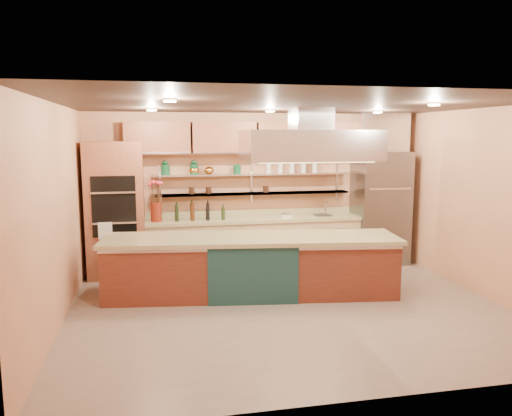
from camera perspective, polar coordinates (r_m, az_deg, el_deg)
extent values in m
cube|color=gray|center=(7.13, 3.76, -11.45)|extent=(6.00, 5.00, 0.02)
cube|color=black|center=(6.72, 4.00, 11.72)|extent=(6.00, 5.00, 0.02)
cube|color=tan|center=(9.20, -0.26, 2.07)|extent=(6.00, 0.04, 2.80)
cube|color=tan|center=(4.47, 12.45, -4.78)|extent=(6.00, 0.04, 2.80)
cube|color=tan|center=(6.66, -21.89, -0.91)|extent=(0.04, 5.00, 2.80)
cube|color=tan|center=(8.11, 24.77, 0.47)|extent=(0.04, 5.00, 2.80)
cube|color=brown|center=(8.76, -15.75, -0.20)|extent=(0.95, 0.64, 2.30)
cube|color=slate|center=(9.65, 14.00, 0.02)|extent=(0.95, 0.72, 2.10)
cube|color=tan|center=(9.05, -0.19, -4.03)|extent=(3.84, 0.64, 0.93)
cube|color=silver|center=(9.07, -0.41, 1.66)|extent=(3.60, 0.26, 0.03)
cube|color=silver|center=(9.03, -0.41, 3.87)|extent=(3.60, 0.26, 0.03)
cube|color=brown|center=(8.97, -0.04, 8.00)|extent=(4.60, 0.36, 0.55)
cube|color=silver|center=(7.54, 6.24, 7.13)|extent=(2.00, 1.00, 0.45)
cube|color=#FFE5A5|center=(6.91, 3.54, 11.38)|extent=(4.00, 2.80, 0.02)
cube|color=maroon|center=(7.56, -0.53, -6.63)|extent=(4.38, 1.49, 0.90)
cylinder|color=#631B0E|center=(8.72, -11.34, -0.44)|extent=(0.24, 0.24, 0.33)
cube|color=black|center=(8.75, -6.43, -0.42)|extent=(0.96, 0.56, 0.30)
cube|color=silver|center=(9.04, 3.47, -0.75)|extent=(0.19, 0.16, 0.10)
cylinder|color=silver|center=(9.35, 7.92, -0.07)|extent=(0.04, 0.04, 0.24)
ellipsoid|color=#BD752B|center=(8.91, -5.39, 4.31)|extent=(0.19, 0.19, 0.14)
cylinder|color=#0E4424|center=(8.98, -2.18, 4.46)|extent=(0.16, 0.16, 0.16)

